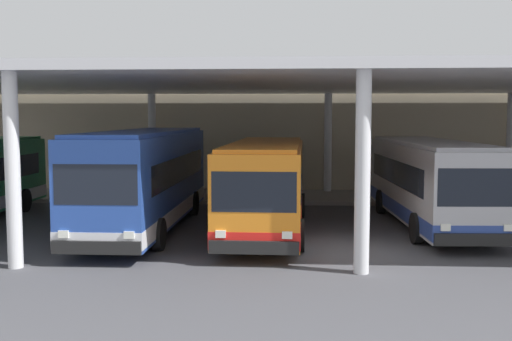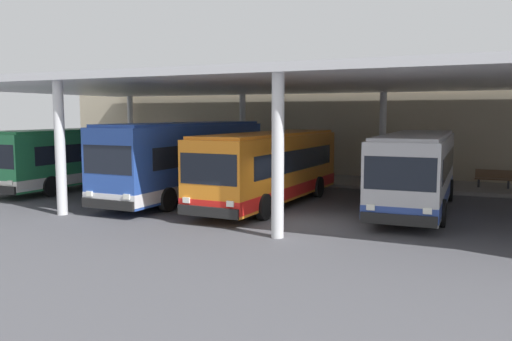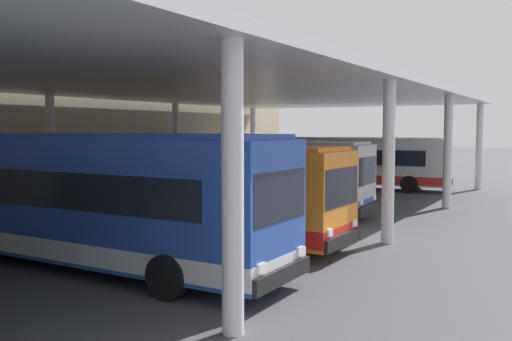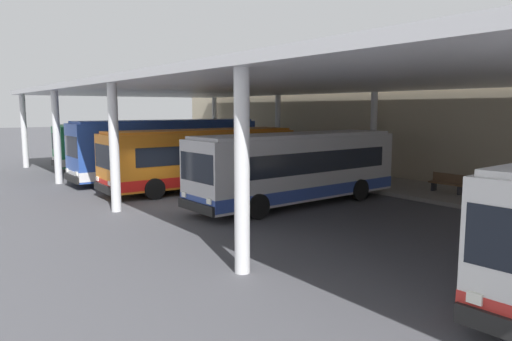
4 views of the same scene
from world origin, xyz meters
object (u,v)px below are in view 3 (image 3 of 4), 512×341
at_px(bus_middle_bay, 195,190).
at_px(bench_waiting, 164,184).
at_px(bus_departing, 361,162).
at_px(bus_far_bay, 251,176).
at_px(bus_second_bay, 93,199).
at_px(trash_bin, 195,180).

xyz_separation_m(bus_middle_bay, bench_waiting, (8.85, 8.66, -0.99)).
bearing_deg(bus_departing, bus_middle_bay, -177.61).
xyz_separation_m(bus_middle_bay, bus_far_bay, (5.99, 1.42, 0.00)).
relative_size(bus_second_bay, bus_far_bay, 1.07).
xyz_separation_m(bus_second_bay, trash_bin, (15.96, 8.51, -1.16)).
xyz_separation_m(bus_middle_bay, bus_departing, (18.20, 0.76, 0.00)).
bearing_deg(bus_far_bay, bus_middle_bay, -166.69).
bearing_deg(trash_bin, bus_middle_bay, -143.40).
relative_size(bus_departing, trash_bin, 10.89).
xyz_separation_m(bus_far_bay, trash_bin, (5.63, 7.21, -0.98)).
height_order(bus_second_bay, bench_waiting, bus_second_bay).
distance_m(bus_second_bay, bus_far_bay, 10.42).
xyz_separation_m(bus_middle_bay, trash_bin, (11.62, 8.63, -0.98)).
distance_m(bus_second_bay, bus_middle_bay, 4.35).
bearing_deg(bus_far_bay, bench_waiting, 68.47).
xyz_separation_m(bench_waiting, trash_bin, (2.77, -0.03, 0.01)).
height_order(bus_second_bay, bus_far_bay, bus_second_bay).
bearing_deg(bus_far_bay, bus_second_bay, -172.85).
xyz_separation_m(bus_second_bay, bus_departing, (22.54, 0.64, -0.19)).
bearing_deg(bus_middle_bay, bench_waiting, 44.38).
height_order(bus_second_bay, bus_middle_bay, bus_second_bay).
bearing_deg(bus_departing, trash_bin, 129.91).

